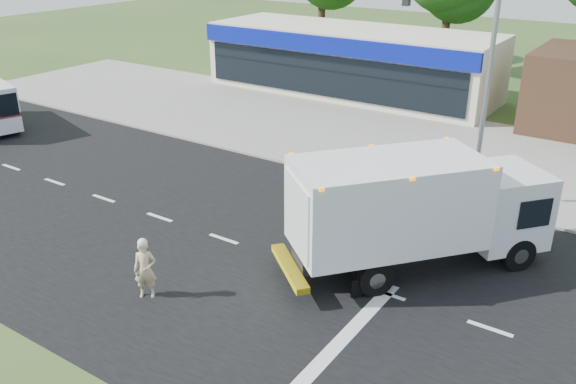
# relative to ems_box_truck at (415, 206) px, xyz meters

# --- Properties ---
(ground) EXTENTS (120.00, 120.00, 0.00)m
(ground) POSITION_rel_ems_box_truck_xyz_m (-2.95, -1.81, -2.10)
(ground) COLOR #385123
(ground) RESTS_ON ground
(road_asphalt) EXTENTS (60.00, 14.00, 0.02)m
(road_asphalt) POSITION_rel_ems_box_truck_xyz_m (-2.95, -1.81, -2.09)
(road_asphalt) COLOR black
(road_asphalt) RESTS_ON ground
(sidewalk) EXTENTS (60.00, 2.40, 0.12)m
(sidewalk) POSITION_rel_ems_box_truck_xyz_m (-2.95, 6.39, -2.04)
(sidewalk) COLOR gray
(sidewalk) RESTS_ON ground
(parking_apron) EXTENTS (60.00, 9.00, 0.02)m
(parking_apron) POSITION_rel_ems_box_truck_xyz_m (-2.95, 12.19, -2.09)
(parking_apron) COLOR gray
(parking_apron) RESTS_ON ground
(lane_markings) EXTENTS (55.20, 7.00, 0.01)m
(lane_markings) POSITION_rel_ems_box_truck_xyz_m (-1.60, -3.16, -2.08)
(lane_markings) COLOR silver
(lane_markings) RESTS_ON road_asphalt
(ems_box_truck) EXTENTS (7.19, 7.91, 3.64)m
(ems_box_truck) POSITION_rel_ems_box_truck_xyz_m (0.00, 0.00, 0.00)
(ems_box_truck) COLOR black
(ems_box_truck) RESTS_ON ground
(emergency_worker) EXTENTS (0.76, 0.71, 1.85)m
(emergency_worker) POSITION_rel_ems_box_truck_xyz_m (-5.56, -5.69, -1.19)
(emergency_worker) COLOR #CCB588
(emergency_worker) RESTS_ON ground
(retail_strip_mall) EXTENTS (18.00, 6.20, 4.00)m
(retail_strip_mall) POSITION_rel_ems_box_truck_xyz_m (-11.95, 18.12, -0.08)
(retail_strip_mall) COLOR beige
(retail_strip_mall) RESTS_ON ground
(traffic_signal_pole) EXTENTS (3.51, 0.25, 8.00)m
(traffic_signal_pole) POSITION_rel_ems_box_truck_xyz_m (-0.59, 5.79, 2.83)
(traffic_signal_pole) COLOR gray
(traffic_signal_pole) RESTS_ON ground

